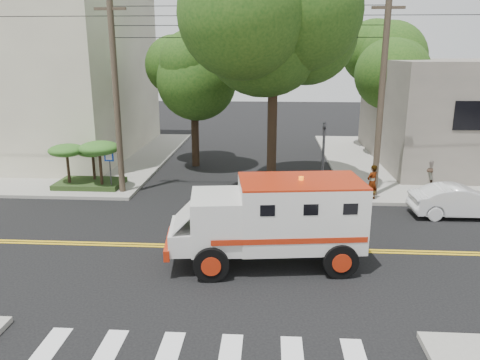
# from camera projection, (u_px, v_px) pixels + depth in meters

# --- Properties ---
(ground) EXTENTS (100.00, 100.00, 0.00)m
(ground) POSITION_uv_depth(u_px,v_px,m) (228.00, 247.00, 16.32)
(ground) COLOR black
(ground) RESTS_ON ground
(sidewalk_ne) EXTENTS (17.00, 17.00, 0.15)m
(sidewalk_ne) POSITION_uv_depth(u_px,v_px,m) (468.00, 163.00, 28.44)
(sidewalk_ne) COLOR gray
(sidewalk_ne) RESTS_ON ground
(sidewalk_nw) EXTENTS (17.00, 17.00, 0.15)m
(sidewalk_nw) POSITION_uv_depth(u_px,v_px,m) (38.00, 157.00, 30.14)
(sidewalk_nw) COLOR gray
(sidewalk_nw) RESTS_ON ground
(building_left) EXTENTS (16.00, 14.00, 10.00)m
(building_left) POSITION_uv_depth(u_px,v_px,m) (11.00, 75.00, 30.36)
(building_left) COLOR #B5AC94
(building_left) RESTS_ON sidewalk_nw
(utility_pole_left) EXTENTS (0.28, 0.28, 9.00)m
(utility_pole_left) POSITION_uv_depth(u_px,v_px,m) (116.00, 100.00, 21.25)
(utility_pole_left) COLOR #382D23
(utility_pole_left) RESTS_ON ground
(utility_pole_right) EXTENTS (0.28, 0.28, 9.00)m
(utility_pole_right) POSITION_uv_depth(u_px,v_px,m) (381.00, 101.00, 20.70)
(utility_pole_right) COLOR #382D23
(utility_pole_right) RESTS_ON ground
(tree_main) EXTENTS (6.08, 5.70, 9.85)m
(tree_main) POSITION_uv_depth(u_px,v_px,m) (284.00, 37.00, 20.27)
(tree_main) COLOR black
(tree_main) RESTS_ON ground
(tree_left) EXTENTS (4.48, 4.20, 7.70)m
(tree_left) POSITION_uv_depth(u_px,v_px,m) (198.00, 68.00, 26.31)
(tree_left) COLOR black
(tree_left) RESTS_ON ground
(tree_right) EXTENTS (4.80, 4.50, 8.20)m
(tree_right) POSITION_uv_depth(u_px,v_px,m) (390.00, 60.00, 29.33)
(tree_right) COLOR black
(tree_right) RESTS_ON ground
(traffic_signal) EXTENTS (0.15, 0.18, 3.60)m
(traffic_signal) POSITION_uv_depth(u_px,v_px,m) (323.00, 153.00, 20.88)
(traffic_signal) COLOR #3F3F42
(traffic_signal) RESTS_ON ground
(accessibility_sign) EXTENTS (0.45, 0.10, 2.02)m
(accessibility_sign) POSITION_uv_depth(u_px,v_px,m) (110.00, 165.00, 22.29)
(accessibility_sign) COLOR #3F3F42
(accessibility_sign) RESTS_ON ground
(palm_planter) EXTENTS (3.52, 2.63, 2.36)m
(palm_planter) POSITION_uv_depth(u_px,v_px,m) (88.00, 157.00, 22.72)
(palm_planter) COLOR #1E3314
(palm_planter) RESTS_ON sidewalk_nw
(armored_truck) EXTENTS (6.32, 3.08, 2.78)m
(armored_truck) POSITION_uv_depth(u_px,v_px,m) (275.00, 217.00, 14.70)
(armored_truck) COLOR silver
(armored_truck) RESTS_ON ground
(parked_sedan) EXTENTS (4.02, 1.50, 1.31)m
(parked_sedan) POSITION_uv_depth(u_px,v_px,m) (460.00, 201.00, 19.22)
(parked_sedan) COLOR silver
(parked_sedan) RESTS_ON ground
(pedestrian_a) EXTENTS (0.69, 0.65, 1.59)m
(pedestrian_a) POSITION_uv_depth(u_px,v_px,m) (372.00, 182.00, 20.99)
(pedestrian_a) COLOR gray
(pedestrian_a) RESTS_ON sidewalk_ne
(pedestrian_b) EXTENTS (1.03, 1.02, 1.68)m
(pedestrian_b) POSITION_uv_depth(u_px,v_px,m) (429.00, 168.00, 23.40)
(pedestrian_b) COLOR gray
(pedestrian_b) RESTS_ON sidewalk_ne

